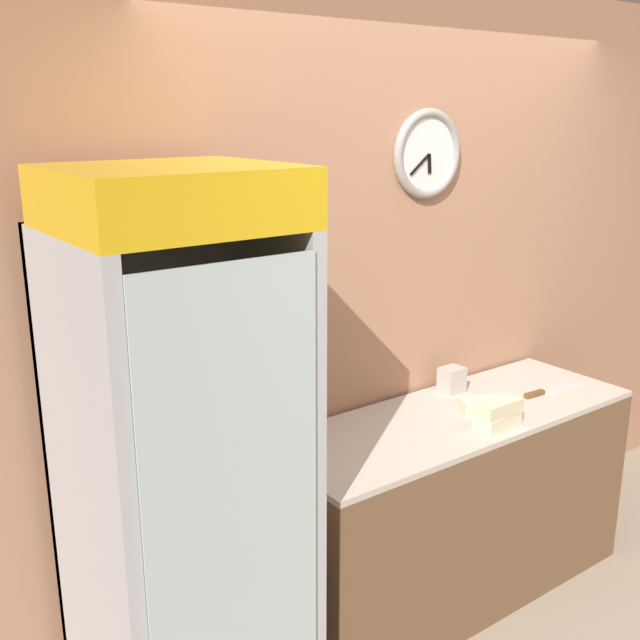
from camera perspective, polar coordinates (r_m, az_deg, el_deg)
The scene contains 9 objects.
wall_back at distance 3.44m, azimuth 6.45°, elevation 2.03°, with size 5.20×0.10×2.70m.
prep_counter at distance 3.54m, azimuth 9.95°, elevation -13.66°, with size 1.76×0.60×0.88m.
beverage_cooler at distance 2.53m, azimuth -11.06°, elevation -9.69°, with size 0.67×0.70×2.01m.
sandwich_stack_bottom at distance 3.23m, azimuth 13.36°, elevation -7.50°, with size 0.21×0.11×0.06m.
sandwich_stack_middle at distance 3.21m, azimuth 13.43°, elevation -6.48°, with size 0.21×0.10×0.06m.
sandwich_flat_left at distance 3.39m, azimuth 12.39°, elevation -6.34°, with size 0.24×0.18×0.06m.
chefs_knife at distance 3.68m, azimuth 16.81°, elevation -5.25°, with size 0.37×0.06×0.02m.
condiment_jar at distance 3.03m, azimuth -1.56°, elevation -8.27°, with size 0.09×0.09×0.11m.
napkin_dispenser at distance 3.58m, azimuth 10.01°, elevation -4.51°, with size 0.11×0.09×0.12m.
Camera 1 is at (-2.28, -1.23, 2.16)m, focal length 42.00 mm.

